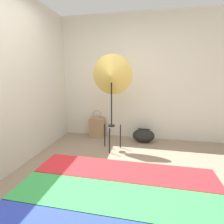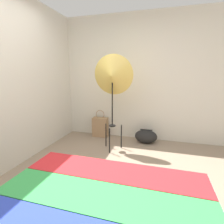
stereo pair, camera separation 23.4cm
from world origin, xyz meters
TOP-DOWN VIEW (x-y plane):
  - ground_plane at (0.00, 0.00)m, footprint 14.00×14.00m
  - wall_back at (0.00, 2.18)m, footprint 8.00×0.05m
  - wall_side_left at (-1.45, 1.00)m, footprint 0.05×8.00m
  - photo_umbrella at (-0.19, 1.43)m, footprint 0.71×0.31m
  - tote_bag at (-0.64, 2.02)m, footprint 0.34×0.17m
  - duffel_bag at (0.39, 1.90)m, footprint 0.45×0.28m

SIDE VIEW (x-z plane):
  - ground_plane at x=0.00m, z-range 0.00..0.00m
  - duffel_bag at x=0.39m, z-range 0.00..0.28m
  - tote_bag at x=-0.64m, z-range -0.08..0.53m
  - wall_back at x=0.00m, z-range 0.00..2.60m
  - wall_side_left at x=-1.45m, z-range 0.00..2.60m
  - photo_umbrella at x=-0.19m, z-range 0.49..2.22m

